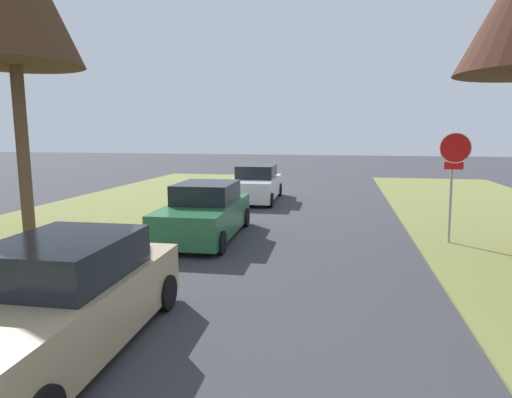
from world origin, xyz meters
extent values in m
cylinder|color=#9EA0A5|center=(4.49, 12.62, 1.17)|extent=(0.07, 0.28, 2.25)
cylinder|color=white|center=(4.49, 12.48, 2.61)|extent=(0.81, 0.09, 0.80)
cylinder|color=red|center=(4.49, 12.48, 2.61)|extent=(0.76, 0.10, 0.76)
cube|color=red|center=(4.49, 12.53, 2.14)|extent=(0.48, 0.05, 0.20)
cylinder|color=brown|center=(-6.09, 9.50, 2.32)|extent=(0.29, 0.29, 4.55)
cylinder|color=brown|center=(-6.12, 9.89, 5.28)|extent=(0.91, 0.21, 1.43)
cylinder|color=brown|center=(-6.19, 9.22, 5.13)|extent=(0.72, 0.37, 1.13)
cube|color=tan|center=(-2.12, 5.18, 0.59)|extent=(1.97, 4.46, 0.85)
cube|color=black|center=(-2.13, 5.40, 1.29)|extent=(1.67, 2.08, 0.56)
cylinder|color=black|center=(-1.31, 6.86, 0.30)|extent=(0.22, 0.61, 0.60)
cylinder|color=black|center=(-3.05, 6.80, 0.30)|extent=(0.22, 0.61, 0.60)
cube|color=#28663D|center=(-2.27, 11.92, 0.59)|extent=(1.97, 4.46, 0.85)
cube|color=black|center=(-2.27, 12.14, 1.29)|extent=(1.67, 2.08, 0.56)
cylinder|color=black|center=(-1.34, 10.30, 0.30)|extent=(0.22, 0.61, 0.60)
cylinder|color=black|center=(-3.08, 10.24, 0.30)|extent=(0.22, 0.61, 0.60)
cylinder|color=black|center=(-1.45, 13.60, 0.30)|extent=(0.22, 0.61, 0.60)
cylinder|color=black|center=(-3.19, 13.53, 0.30)|extent=(0.22, 0.61, 0.60)
cube|color=white|center=(-2.18, 18.96, 0.59)|extent=(1.97, 4.46, 0.85)
cube|color=black|center=(-2.19, 19.18, 1.29)|extent=(1.67, 2.08, 0.56)
cylinder|color=black|center=(-1.26, 17.34, 0.30)|extent=(0.22, 0.61, 0.60)
cylinder|color=black|center=(-3.00, 17.28, 0.30)|extent=(0.22, 0.61, 0.60)
cylinder|color=black|center=(-1.37, 20.64, 0.30)|extent=(0.22, 0.61, 0.60)
cylinder|color=black|center=(-3.11, 20.58, 0.30)|extent=(0.22, 0.61, 0.60)
camera|label=1|loc=(1.60, 0.30, 3.00)|focal=30.13mm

